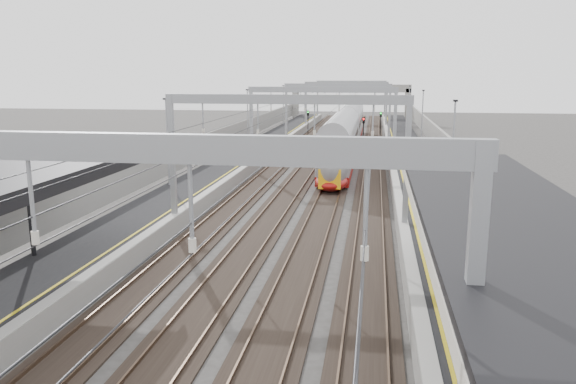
% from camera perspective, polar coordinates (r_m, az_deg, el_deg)
% --- Properties ---
extents(platform_left, '(4.00, 120.00, 1.00)m').
position_cam_1_polar(platform_left, '(54.19, -4.77, 3.17)').
color(platform_left, black).
rests_on(platform_left, ground).
extents(platform_right, '(4.00, 120.00, 1.00)m').
position_cam_1_polar(platform_right, '(52.81, 12.39, 2.71)').
color(platform_right, black).
rests_on(platform_right, ground).
extents(tracks, '(11.40, 140.00, 0.20)m').
position_cam_1_polar(tracks, '(52.97, 3.69, 2.49)').
color(tracks, black).
rests_on(tracks, ground).
extents(overhead_line, '(13.00, 140.00, 6.60)m').
position_cam_1_polar(overhead_line, '(58.92, 4.36, 9.38)').
color(overhead_line, gray).
rests_on(overhead_line, platform_left).
extents(canopy_right, '(4.40, 30.00, 4.24)m').
position_cam_1_polar(canopy_right, '(11.19, 26.34, -7.64)').
color(canopy_right, black).
rests_on(canopy_right, platform_right).
extents(overbridge, '(22.00, 2.20, 6.90)m').
position_cam_1_polar(overbridge, '(107.23, 6.42, 9.96)').
color(overbridge, gray).
rests_on(overbridge, ground).
extents(wall_left, '(0.30, 120.00, 3.20)m').
position_cam_1_polar(wall_left, '(54.87, -8.05, 4.36)').
color(wall_left, gray).
rests_on(wall_left, ground).
extents(wall_right, '(0.30, 120.00, 3.20)m').
position_cam_1_polar(wall_right, '(52.96, 15.90, 3.76)').
color(wall_right, gray).
rests_on(wall_right, ground).
extents(train, '(2.57, 46.92, 4.08)m').
position_cam_1_polar(train, '(61.84, 5.89, 5.62)').
color(train, '#9E120E').
rests_on(train, ground).
extents(signal_green, '(0.32, 0.32, 3.48)m').
position_cam_1_polar(signal_green, '(83.58, 2.05, 7.54)').
color(signal_green, black).
rests_on(signal_green, ground).
extents(signal_red_near, '(0.32, 0.32, 3.48)m').
position_cam_1_polar(signal_red_near, '(71.05, 7.68, 6.70)').
color(signal_red_near, black).
rests_on(signal_red_near, ground).
extents(signal_red_far, '(0.32, 0.32, 3.48)m').
position_cam_1_polar(signal_red_far, '(82.14, 9.40, 7.32)').
color(signal_red_far, black).
rests_on(signal_red_far, ground).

